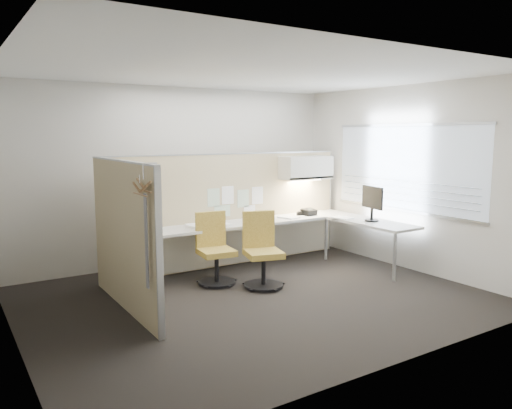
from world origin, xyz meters
TOP-DOWN VIEW (x-y plane):
  - floor at (0.00, 0.00)m, footprint 5.50×4.50m
  - ceiling at (0.00, 0.00)m, footprint 5.50×4.50m
  - wall_back at (0.00, 2.25)m, footprint 5.50×0.02m
  - wall_front at (0.00, -2.25)m, footprint 5.50×0.02m
  - wall_left at (-2.75, 0.00)m, footprint 0.02×4.50m
  - wall_right at (2.75, 0.00)m, footprint 0.02×4.50m
  - window_pane at (2.73, 0.00)m, footprint 0.01×2.80m
  - partition_back at (0.55, 1.60)m, footprint 4.10×0.06m
  - partition_left at (-1.50, 0.50)m, footprint 0.06×2.20m
  - desk at (0.93, 1.13)m, footprint 4.00×2.07m
  - overhead_bin at (1.90, 1.39)m, footprint 0.90×0.36m
  - task_light_strip at (1.90, 1.39)m, footprint 0.60×0.06m
  - pinned_papers at (0.63, 1.57)m, footprint 1.01×0.00m
  - poster at (-1.05, 1.57)m, footprint 0.28×0.00m
  - chair_left at (-0.13, 0.84)m, footprint 0.51×0.53m
  - chair_right at (0.35, 0.37)m, footprint 0.58×0.59m
  - monitor at (2.30, 0.26)m, footprint 0.21×0.51m
  - phone at (1.86, 1.24)m, footprint 0.22×0.21m
  - stapler at (1.74, 1.31)m, footprint 0.15×0.07m
  - tape_dispenser at (1.76, 1.33)m, footprint 0.11×0.08m
  - coat_hook at (-1.58, -0.41)m, footprint 0.18×0.42m
  - paper_stack_0 at (-1.00, 1.20)m, footprint 0.23×0.30m
  - paper_stack_1 at (-0.16, 1.35)m, footprint 0.25×0.31m
  - paper_stack_2 at (0.16, 1.20)m, footprint 0.24×0.31m
  - paper_stack_3 at (0.94, 1.32)m, footprint 0.24×0.31m
  - paper_stack_4 at (1.41, 1.20)m, footprint 0.29×0.35m
  - paper_stack_5 at (2.10, 0.70)m, footprint 0.29×0.34m
  - paper_stack_6 at (-0.20, 1.20)m, footprint 0.29×0.34m

SIDE VIEW (x-z plane):
  - floor at x=0.00m, z-range -0.01..0.00m
  - chair_left at x=-0.13m, z-range -0.03..0.94m
  - chair_right at x=0.35m, z-range -0.03..0.97m
  - desk at x=0.93m, z-range 0.24..0.97m
  - paper_stack_3 at x=0.94m, z-range 0.73..0.75m
  - paper_stack_5 at x=2.10m, z-range 0.73..0.75m
  - paper_stack_1 at x=-0.16m, z-range 0.73..0.75m
  - paper_stack_4 at x=1.41m, z-range 0.73..0.75m
  - paper_stack_0 at x=-1.00m, z-range 0.73..0.76m
  - paper_stack_2 at x=0.16m, z-range 0.73..0.76m
  - paper_stack_6 at x=-0.20m, z-range 0.73..0.77m
  - stapler at x=1.74m, z-range 0.73..0.78m
  - tape_dispenser at x=1.76m, z-range 0.73..0.79m
  - phone at x=1.86m, z-range 0.72..0.84m
  - partition_back at x=0.55m, z-range 0.00..1.75m
  - partition_left at x=-1.50m, z-range 0.00..1.75m
  - pinned_papers at x=0.63m, z-range 0.80..1.27m
  - monitor at x=2.30m, z-range 0.77..1.31m
  - task_light_strip at x=1.90m, z-range 1.29..1.31m
  - wall_back at x=0.00m, z-range 0.00..2.80m
  - wall_front at x=0.00m, z-range 0.00..2.80m
  - wall_left at x=-2.75m, z-range 0.00..2.80m
  - wall_right at x=2.75m, z-range 0.00..2.80m
  - poster at x=-1.05m, z-range 1.24..1.59m
  - coat_hook at x=-1.58m, z-range 0.79..2.06m
  - overhead_bin at x=1.90m, z-range 1.32..1.70m
  - window_pane at x=2.73m, z-range 0.90..2.20m
  - ceiling at x=0.00m, z-range 2.80..2.81m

